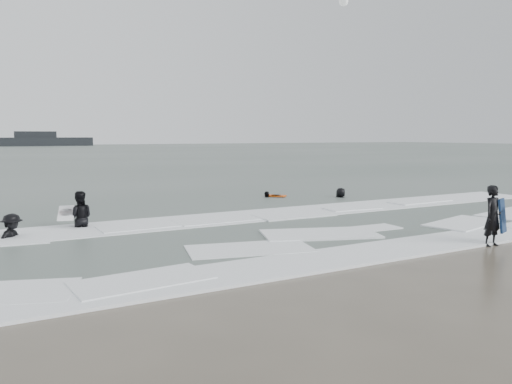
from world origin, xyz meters
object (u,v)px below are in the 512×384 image
surfer_breaker (12,240)px  surfer_right_near (267,198)px  vessel_horizon (36,141)px  surfer_centre (492,246)px  surfer_wading (80,229)px  surfer_right_far (341,198)px

surfer_breaker → surfer_right_near: size_ratio=1.09×
vessel_horizon → surfer_right_near: bearing=-89.9°
surfer_centre → vessel_horizon: 146.81m
surfer_wading → surfer_breaker: bearing=34.0°
surfer_centre → surfer_breaker: (-11.92, 7.20, 0.00)m
surfer_centre → surfer_right_far: 10.92m
surfer_centre → vessel_horizon: bearing=87.8°
surfer_wading → surfer_right_far: bearing=-160.5°
surfer_centre → vessel_horizon: size_ratio=0.06×
surfer_wading → surfer_breaker: 2.28m
surfer_centre → surfer_wading: surfer_wading is taller
surfer_wading → surfer_right_near: 10.28m
surfer_wading → surfer_right_far: 12.91m
surfer_wading → surfer_right_near: size_ratio=1.20×
surfer_breaker → surfer_right_far: 15.13m
surfer_breaker → surfer_right_far: size_ratio=0.99×
surfer_right_far → vessel_horizon: vessel_horizon is taller
vessel_horizon → surfer_centre: bearing=-89.8°
surfer_centre → surfer_right_far: surfer_centre is taller
surfer_centre → surfer_breaker: size_ratio=1.05×
surfer_right_far → surfer_breaker: bearing=0.3°
surfer_wading → surfer_breaker: size_ratio=1.10×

